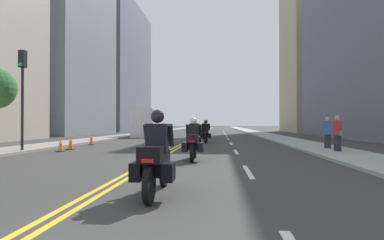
{
  "coord_description": "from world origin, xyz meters",
  "views": [
    {
      "loc": [
        2.37,
        -0.74,
        1.36
      ],
      "look_at": [
        0.86,
        16.27,
        1.56
      ],
      "focal_mm": 28.53,
      "sensor_mm": 36.0,
      "label": 1
    }
  ],
  "objects_px": {
    "motorcycle_1": "(193,143)",
    "traffic_light_near": "(22,82)",
    "traffic_cone_0": "(60,145)",
    "pedestrian_1": "(338,134)",
    "traffic_cone_2": "(71,143)",
    "parked_truck": "(149,124)",
    "motorcycle_0": "(156,160)",
    "motorcycle_4": "(204,132)",
    "motorcycle_2": "(194,137)",
    "motorcycle_3": "(206,133)",
    "traffic_cone_1": "(91,139)",
    "pedestrian_0": "(328,133)"
  },
  "relations": [
    {
      "from": "motorcycle_1",
      "to": "traffic_light_near",
      "type": "xyz_separation_m",
      "value": [
        -8.2,
        2.24,
        2.63
      ]
    },
    {
      "from": "motorcycle_1",
      "to": "traffic_cone_0",
      "type": "relative_size",
      "value": 3.32
    },
    {
      "from": "pedestrian_1",
      "to": "traffic_light_near",
      "type": "bearing_deg",
      "value": -97.91
    },
    {
      "from": "traffic_cone_2",
      "to": "parked_truck",
      "type": "bearing_deg",
      "value": 88.7
    },
    {
      "from": "motorcycle_0",
      "to": "traffic_light_near",
      "type": "height_order",
      "value": "traffic_light_near"
    },
    {
      "from": "traffic_cone_2",
      "to": "parked_truck",
      "type": "xyz_separation_m",
      "value": [
        0.37,
        16.28,
        0.91
      ]
    },
    {
      "from": "motorcycle_4",
      "to": "traffic_cone_2",
      "type": "xyz_separation_m",
      "value": [
        -6.43,
        -11.73,
        -0.27
      ]
    },
    {
      "from": "traffic_cone_0",
      "to": "motorcycle_2",
      "type": "bearing_deg",
      "value": 17.08
    },
    {
      "from": "motorcycle_0",
      "to": "motorcycle_3",
      "type": "xyz_separation_m",
      "value": [
        0.26,
        15.75,
        -0.01
      ]
    },
    {
      "from": "traffic_cone_1",
      "to": "traffic_cone_0",
      "type": "bearing_deg",
      "value": -84.82
    },
    {
      "from": "traffic_cone_2",
      "to": "pedestrian_0",
      "type": "distance_m",
      "value": 13.2
    },
    {
      "from": "motorcycle_3",
      "to": "pedestrian_0",
      "type": "distance_m",
      "value": 8.42
    },
    {
      "from": "motorcycle_2",
      "to": "motorcycle_4",
      "type": "height_order",
      "value": "motorcycle_2"
    },
    {
      "from": "motorcycle_0",
      "to": "traffic_cone_1",
      "type": "relative_size",
      "value": 2.62
    },
    {
      "from": "motorcycle_2",
      "to": "traffic_cone_1",
      "type": "height_order",
      "value": "motorcycle_2"
    },
    {
      "from": "motorcycle_3",
      "to": "parked_truck",
      "type": "distance_m",
      "value": 12.02
    },
    {
      "from": "motorcycle_3",
      "to": "traffic_cone_1",
      "type": "distance_m",
      "value": 7.66
    },
    {
      "from": "traffic_cone_1",
      "to": "pedestrian_0",
      "type": "height_order",
      "value": "pedestrian_0"
    },
    {
      "from": "motorcycle_1",
      "to": "traffic_cone_0",
      "type": "xyz_separation_m",
      "value": [
        -6.71,
        2.96,
        -0.34
      ]
    },
    {
      "from": "traffic_cone_1",
      "to": "motorcycle_1",
      "type": "bearing_deg",
      "value": -46.41
    },
    {
      "from": "traffic_cone_0",
      "to": "parked_truck",
      "type": "xyz_separation_m",
      "value": [
        0.31,
        17.39,
        0.96
      ]
    },
    {
      "from": "motorcycle_0",
      "to": "pedestrian_1",
      "type": "bearing_deg",
      "value": 52.32
    },
    {
      "from": "motorcycle_1",
      "to": "pedestrian_0",
      "type": "distance_m",
      "value": 7.95
    },
    {
      "from": "motorcycle_2",
      "to": "traffic_light_near",
      "type": "distance_m",
      "value": 8.68
    },
    {
      "from": "traffic_cone_2",
      "to": "motorcycle_0",
      "type": "bearing_deg",
      "value": -55.77
    },
    {
      "from": "motorcycle_4",
      "to": "parked_truck",
      "type": "distance_m",
      "value": 7.6
    },
    {
      "from": "motorcycle_1",
      "to": "traffic_light_near",
      "type": "height_order",
      "value": "traffic_light_near"
    },
    {
      "from": "motorcycle_3",
      "to": "motorcycle_0",
      "type": "bearing_deg",
      "value": -90.32
    },
    {
      "from": "motorcycle_1",
      "to": "traffic_light_near",
      "type": "relative_size",
      "value": 0.44
    },
    {
      "from": "pedestrian_1",
      "to": "traffic_cone_0",
      "type": "bearing_deg",
      "value": -100.7
    },
    {
      "from": "motorcycle_4",
      "to": "traffic_light_near",
      "type": "bearing_deg",
      "value": -117.4
    },
    {
      "from": "motorcycle_2",
      "to": "traffic_cone_1",
      "type": "xyz_separation_m",
      "value": [
        -6.75,
        2.58,
        -0.25
      ]
    },
    {
      "from": "motorcycle_2",
      "to": "traffic_cone_2",
      "type": "xyz_separation_m",
      "value": [
        -6.4,
        -0.84,
        -0.29
      ]
    },
    {
      "from": "motorcycle_1",
      "to": "traffic_light_near",
      "type": "bearing_deg",
      "value": 163.62
    },
    {
      "from": "motorcycle_1",
      "to": "pedestrian_0",
      "type": "relative_size",
      "value": 1.27
    },
    {
      "from": "traffic_cone_2",
      "to": "motorcycle_1",
      "type": "bearing_deg",
      "value": -31.02
    },
    {
      "from": "traffic_cone_1",
      "to": "pedestrian_1",
      "type": "bearing_deg",
      "value": -18.37
    },
    {
      "from": "pedestrian_0",
      "to": "parked_truck",
      "type": "distance_m",
      "value": 20.21
    },
    {
      "from": "motorcycle_3",
      "to": "traffic_cone_0",
      "type": "height_order",
      "value": "motorcycle_3"
    },
    {
      "from": "motorcycle_1",
      "to": "motorcycle_4",
      "type": "relative_size",
      "value": 0.97
    },
    {
      "from": "motorcycle_3",
      "to": "pedestrian_1",
      "type": "xyz_separation_m",
      "value": [
        6.24,
        -7.17,
        0.22
      ]
    },
    {
      "from": "motorcycle_1",
      "to": "motorcycle_3",
      "type": "bearing_deg",
      "value": 88.76
    },
    {
      "from": "motorcycle_4",
      "to": "parked_truck",
      "type": "xyz_separation_m",
      "value": [
        -6.06,
        4.54,
        0.64
      ]
    },
    {
      "from": "traffic_cone_2",
      "to": "pedestrian_1",
      "type": "xyz_separation_m",
      "value": [
        13.03,
        -1.03,
        0.52
      ]
    },
    {
      "from": "motorcycle_0",
      "to": "motorcycle_1",
      "type": "distance_m",
      "value": 5.55
    },
    {
      "from": "motorcycle_1",
      "to": "motorcycle_3",
      "type": "relative_size",
      "value": 0.96
    },
    {
      "from": "motorcycle_0",
      "to": "pedestrian_0",
      "type": "relative_size",
      "value": 1.28
    },
    {
      "from": "motorcycle_2",
      "to": "traffic_cone_1",
      "type": "relative_size",
      "value": 2.62
    },
    {
      "from": "motorcycle_0",
      "to": "traffic_cone_2",
      "type": "distance_m",
      "value": 11.63
    },
    {
      "from": "motorcycle_2",
      "to": "motorcycle_3",
      "type": "bearing_deg",
      "value": 83.47
    }
  ]
}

